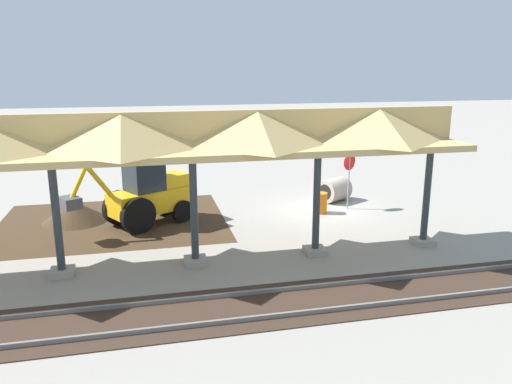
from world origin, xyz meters
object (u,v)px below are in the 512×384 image
at_px(concrete_pipe, 334,190).
at_px(stop_sign, 349,169).
at_px(backhoe, 146,194).
at_px(traffic_barrel, 321,203).

bearing_deg(concrete_pipe, stop_sign, 94.55).
xyz_separation_m(stop_sign, concrete_pipe, (0.11, -1.35, -1.27)).
xyz_separation_m(stop_sign, backhoe, (8.73, 0.28, -0.56)).
height_order(stop_sign, backhoe, backhoe).
bearing_deg(stop_sign, concrete_pipe, -85.45).
bearing_deg(traffic_barrel, stop_sign, -166.42).
bearing_deg(concrete_pipe, traffic_barrel, 52.53).
distance_m(concrete_pipe, traffic_barrel, 2.13).
height_order(backhoe, concrete_pipe, backhoe).
relative_size(stop_sign, traffic_barrel, 2.80).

